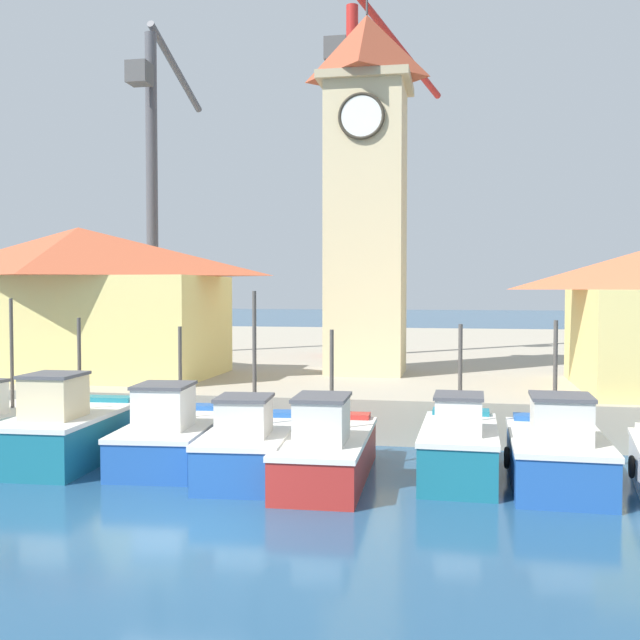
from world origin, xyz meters
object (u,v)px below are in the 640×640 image
object	(u,v)px
fishing_boat_left_inner	(69,431)
fishing_boat_mid_left	(173,436)
port_crane_far	(154,232)
fishing_boat_right_inner	(459,447)
fishing_boat_center	(250,446)
fishing_boat_mid_right	(327,450)
fishing_boat_right_outer	(557,453)
port_crane_near	(356,217)
clock_tower	(366,185)
warehouse_left	(79,300)

from	to	relation	value
fishing_boat_left_inner	fishing_boat_mid_left	distance (m)	2.72
port_crane_far	fishing_boat_right_inner	bearing A→B (deg)	-48.24
fishing_boat_mid_left	fishing_boat_center	distance (m)	2.47
fishing_boat_left_inner	fishing_boat_center	bearing A→B (deg)	-5.52
fishing_boat_right_inner	fishing_boat_mid_right	bearing A→B (deg)	-165.85
fishing_boat_right_outer	fishing_boat_right_inner	bearing A→B (deg)	173.13
fishing_boat_left_inner	fishing_boat_mid_right	distance (m)	6.92
fishing_boat_mid_left	fishing_boat_mid_right	distance (m)	4.31
fishing_boat_right_outer	port_crane_near	world-z (taller)	port_crane_near
fishing_boat_right_outer	port_crane_far	size ratio (longest dim) A/B	0.28
fishing_boat_left_inner	port_crane_far	xyz separation A→B (m)	(-4.72, 16.61, 6.42)
port_crane_near	port_crane_far	bearing A→B (deg)	-174.34
clock_tower	port_crane_near	size ratio (longest dim) A/B	0.86
fishing_boat_center	fishing_boat_right_inner	world-z (taller)	fishing_boat_center
port_crane_near	fishing_boat_left_inner	bearing A→B (deg)	-106.02
fishing_boat_right_outer	clock_tower	distance (m)	14.01
fishing_boat_center	clock_tower	world-z (taller)	clock_tower
fishing_boat_center	fishing_boat_mid_left	bearing A→B (deg)	159.00
fishing_boat_right_inner	fishing_boat_right_outer	bearing A→B (deg)	-6.87
port_crane_far	warehouse_left	bearing A→B (deg)	-84.15
port_crane_near	port_crane_far	world-z (taller)	port_crane_near
fishing_boat_left_inner	warehouse_left	size ratio (longest dim) A/B	0.45
fishing_boat_center	fishing_boat_right_outer	xyz separation A→B (m)	(7.12, 0.42, 0.03)
fishing_boat_right_inner	port_crane_near	bearing A→B (deg)	105.70
fishing_boat_right_outer	port_crane_far	xyz separation A→B (m)	(-16.84, 16.67, 6.50)
fishing_boat_mid_left	fishing_boat_right_outer	size ratio (longest dim) A/B	1.10
fishing_boat_right_outer	port_crane_near	size ratio (longest dim) A/B	0.26
fishing_boat_center	fishing_boat_mid_right	bearing A→B (deg)	-2.41
fishing_boat_right_outer	fishing_boat_center	bearing A→B (deg)	-176.61
fishing_boat_right_inner	port_crane_far	xyz separation A→B (m)	(-14.65, 16.40, 6.49)
fishing_boat_left_inner	fishing_boat_mid_right	xyz separation A→B (m)	(6.89, -0.56, -0.11)
fishing_boat_mid_right	port_crane_far	world-z (taller)	port_crane_far
clock_tower	warehouse_left	size ratio (longest dim) A/B	1.43
fishing_boat_left_inner	clock_tower	size ratio (longest dim) A/B	0.32
fishing_boat_left_inner	port_crane_near	xyz separation A→B (m)	(5.05, 17.58, 7.08)
fishing_boat_center	fishing_boat_mid_right	distance (m)	1.89
fishing_boat_center	port_crane_far	size ratio (longest dim) A/B	0.28
fishing_boat_center	fishing_boat_right_inner	bearing A→B (deg)	7.93
fishing_boat_mid_right	fishing_boat_right_outer	bearing A→B (deg)	5.48
fishing_boat_center	port_crane_far	xyz separation A→B (m)	(-9.72, 17.09, 6.53)
fishing_boat_right_outer	fishing_boat_mid_left	bearing A→B (deg)	177.19
fishing_boat_left_inner	fishing_boat_right_inner	world-z (taller)	fishing_boat_left_inner
fishing_boat_center	fishing_boat_right_outer	size ratio (longest dim) A/B	1.00
fishing_boat_mid_left	port_crane_near	world-z (taller)	port_crane_near
warehouse_left	fishing_boat_mid_left	bearing A→B (deg)	-48.02
clock_tower	fishing_boat_mid_right	bearing A→B (deg)	-87.68
fishing_boat_mid_left	fishing_boat_center	world-z (taller)	fishing_boat_center
fishing_boat_mid_right	fishing_boat_right_inner	bearing A→B (deg)	14.15
clock_tower	port_crane_near	bearing A→B (deg)	100.87
warehouse_left	port_crane_near	size ratio (longest dim) A/B	0.60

